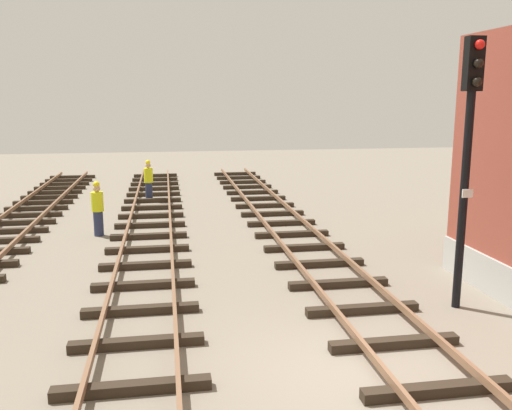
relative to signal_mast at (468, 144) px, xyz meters
The scene contains 6 objects.
ground_plane 5.51m from the signal_mast, 142.50° to the right, with size 80.00×80.00×0.00m, color slate.
track_near_building 4.84m from the signal_mast, 131.00° to the right, with size 2.50×50.48×0.32m.
track_centre 8.17m from the signal_mast, 159.99° to the right, with size 2.50×50.48×0.32m.
signal_mast is the anchor object (origin of this frame).
track_worker_foreground 16.05m from the signal_mast, 116.64° to the left, with size 0.40×0.40×1.87m.
track_worker_distant 12.03m from the signal_mast, 137.25° to the left, with size 0.40×0.40×1.87m.
Camera 1 is at (-3.00, -8.09, 4.58)m, focal length 38.25 mm.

